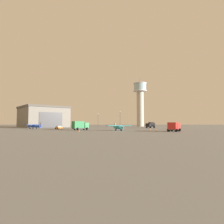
{
  "coord_description": "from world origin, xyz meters",
  "views": [
    {
      "loc": [
        2.08,
        -60.56,
        2.66
      ],
      "look_at": [
        -2.44,
        19.5,
        7.19
      ],
      "focal_mm": 30.42,
      "sensor_mm": 36.0,
      "label": 1
    }
  ],
  "objects_px": {
    "truck_box_green": "(80,125)",
    "truck_box_red": "(174,126)",
    "airplane_blue": "(35,126)",
    "light_post_west": "(120,118)",
    "car_orange": "(59,127)",
    "traffic_cone_mid_apron": "(150,130)",
    "control_tower": "(140,99)",
    "traffic_cone_near_left": "(157,130)",
    "truck_fuel_tanker_black": "(151,125)",
    "light_post_east": "(98,119)",
    "airplane_teal": "(119,127)",
    "traffic_cone_near_right": "(79,131)"
  },
  "relations": [
    {
      "from": "airplane_blue",
      "to": "truck_fuel_tanker_black",
      "type": "xyz_separation_m",
      "value": [
        51.31,
        18.74,
        0.31
      ]
    },
    {
      "from": "light_post_east",
      "to": "traffic_cone_near_right",
      "type": "bearing_deg",
      "value": -88.89
    },
    {
      "from": "light_post_west",
      "to": "light_post_east",
      "type": "height_order",
      "value": "light_post_west"
    },
    {
      "from": "control_tower",
      "to": "light_post_east",
      "type": "distance_m",
      "value": 42.96
    },
    {
      "from": "truck_box_green",
      "to": "airplane_teal",
      "type": "bearing_deg",
      "value": -58.41
    },
    {
      "from": "airplane_blue",
      "to": "light_post_west",
      "type": "bearing_deg",
      "value": -124.81
    },
    {
      "from": "traffic_cone_near_left",
      "to": "car_orange",
      "type": "bearing_deg",
      "value": 159.75
    },
    {
      "from": "airplane_blue",
      "to": "traffic_cone_near_right",
      "type": "bearing_deg",
      "value": 150.8
    },
    {
      "from": "truck_fuel_tanker_black",
      "to": "control_tower",
      "type": "bearing_deg",
      "value": -137.03
    },
    {
      "from": "light_post_east",
      "to": "traffic_cone_near_right",
      "type": "relative_size",
      "value": 10.95
    },
    {
      "from": "airplane_blue",
      "to": "traffic_cone_mid_apron",
      "type": "height_order",
      "value": "airplane_blue"
    },
    {
      "from": "light_post_west",
      "to": "traffic_cone_mid_apron",
      "type": "height_order",
      "value": "light_post_west"
    },
    {
      "from": "light_post_east",
      "to": "traffic_cone_mid_apron",
      "type": "relative_size",
      "value": 12.78
    },
    {
      "from": "truck_box_green",
      "to": "traffic_cone_mid_apron",
      "type": "relative_size",
      "value": 9.75
    },
    {
      "from": "truck_box_green",
      "to": "car_orange",
      "type": "distance_m",
      "value": 14.96
    },
    {
      "from": "light_post_west",
      "to": "light_post_east",
      "type": "distance_m",
      "value": 12.82
    },
    {
      "from": "airplane_blue",
      "to": "light_post_west",
      "type": "height_order",
      "value": "light_post_west"
    },
    {
      "from": "truck_fuel_tanker_black",
      "to": "light_post_east",
      "type": "xyz_separation_m",
      "value": [
        -27.79,
        8.0,
        3.1
      ]
    },
    {
      "from": "car_orange",
      "to": "traffic_cone_mid_apron",
      "type": "relative_size",
      "value": 7.08
    },
    {
      "from": "control_tower",
      "to": "car_orange",
      "type": "height_order",
      "value": "control_tower"
    },
    {
      "from": "airplane_teal",
      "to": "light_post_west",
      "type": "distance_m",
      "value": 45.56
    },
    {
      "from": "truck_box_green",
      "to": "airplane_blue",
      "type": "bearing_deg",
      "value": 112.87
    },
    {
      "from": "airplane_teal",
      "to": "light_post_east",
      "type": "distance_m",
      "value": 43.44
    },
    {
      "from": "traffic_cone_near_right",
      "to": "car_orange",
      "type": "bearing_deg",
      "value": 121.22
    },
    {
      "from": "light_post_west",
      "to": "traffic_cone_near_right",
      "type": "height_order",
      "value": "light_post_west"
    },
    {
      "from": "truck_box_green",
      "to": "truck_fuel_tanker_black",
      "type": "distance_m",
      "value": 41.54
    },
    {
      "from": "control_tower",
      "to": "light_post_west",
      "type": "height_order",
      "value": "control_tower"
    },
    {
      "from": "truck_box_red",
      "to": "light_post_west",
      "type": "xyz_separation_m",
      "value": [
        -16.95,
        50.41,
        3.95
      ]
    },
    {
      "from": "airplane_teal",
      "to": "airplane_blue",
      "type": "bearing_deg",
      "value": -140.07
    },
    {
      "from": "control_tower",
      "to": "light_post_east",
      "type": "xyz_separation_m",
      "value": [
        -26.17,
        -30.78,
        -14.61
      ]
    },
    {
      "from": "traffic_cone_near_left",
      "to": "light_post_west",
      "type": "bearing_deg",
      "value": 105.73
    },
    {
      "from": "truck_box_red",
      "to": "light_post_east",
      "type": "distance_m",
      "value": 55.04
    },
    {
      "from": "airplane_blue",
      "to": "truck_box_green",
      "type": "bearing_deg",
      "value": 168.9
    },
    {
      "from": "control_tower",
      "to": "traffic_cone_near_right",
      "type": "xyz_separation_m",
      "value": [
        -25.2,
        -81.03,
        -18.97
      ]
    },
    {
      "from": "truck_fuel_tanker_black",
      "to": "traffic_cone_mid_apron",
      "type": "height_order",
      "value": "truck_fuel_tanker_black"
    },
    {
      "from": "airplane_blue",
      "to": "traffic_cone_near_left",
      "type": "height_order",
      "value": "airplane_blue"
    },
    {
      "from": "truck_box_green",
      "to": "light_post_east",
      "type": "distance_m",
      "value": 37.4
    },
    {
      "from": "traffic_cone_near_left",
      "to": "traffic_cone_near_right",
      "type": "relative_size",
      "value": 1.01
    },
    {
      "from": "truck_fuel_tanker_black",
      "to": "airplane_blue",
      "type": "bearing_deg",
      "value": -29.35
    },
    {
      "from": "airplane_blue",
      "to": "truck_box_red",
      "type": "distance_m",
      "value": 56.29
    },
    {
      "from": "airplane_blue",
      "to": "truck_box_red",
      "type": "xyz_separation_m",
      "value": [
        52.68,
        -19.84,
        0.23
      ]
    },
    {
      "from": "truck_box_red",
      "to": "truck_box_green",
      "type": "height_order",
      "value": "truck_box_green"
    },
    {
      "from": "airplane_blue",
      "to": "car_orange",
      "type": "bearing_deg",
      "value": -168.75
    },
    {
      "from": "truck_box_green",
      "to": "truck_box_red",
      "type": "bearing_deg",
      "value": -58.22
    },
    {
      "from": "truck_fuel_tanker_black",
      "to": "light_post_east",
      "type": "relative_size",
      "value": 0.72
    },
    {
      "from": "airplane_teal",
      "to": "traffic_cone_mid_apron",
      "type": "height_order",
      "value": "airplane_teal"
    },
    {
      "from": "truck_box_red",
      "to": "light_post_west",
      "type": "relative_size",
      "value": 0.66
    },
    {
      "from": "airplane_teal",
      "to": "traffic_cone_near_left",
      "type": "xyz_separation_m",
      "value": [
        12.66,
        0.21,
        -0.85
      ]
    },
    {
      "from": "truck_fuel_tanker_black",
      "to": "car_orange",
      "type": "bearing_deg",
      "value": -23.96
    },
    {
      "from": "airplane_teal",
      "to": "light_post_west",
      "type": "height_order",
      "value": "light_post_west"
    }
  ]
}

